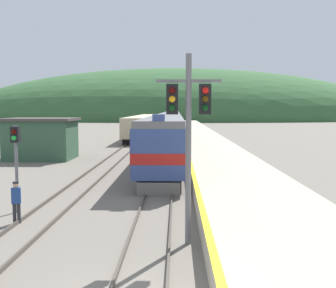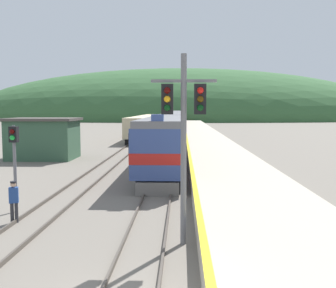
{
  "view_description": "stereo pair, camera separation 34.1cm",
  "coord_description": "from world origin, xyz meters",
  "px_view_note": "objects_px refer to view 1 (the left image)",
  "views": [
    {
      "loc": [
        0.95,
        -8.11,
        4.68
      ],
      "look_at": [
        0.39,
        17.43,
        2.37
      ],
      "focal_mm": 42.0,
      "sensor_mm": 36.0,
      "label": 1
    },
    {
      "loc": [
        1.29,
        -8.1,
        4.68
      ],
      "look_at": [
        0.39,
        17.43,
        2.37
      ],
      "focal_mm": 42.0,
      "sensor_mm": 36.0,
      "label": 2
    }
  ],
  "objects_px": {
    "siding_train": "(143,126)",
    "signal_post_siding": "(16,150)",
    "carriage_second": "(169,127)",
    "track_worker": "(16,200)",
    "carriage_fifth": "(174,117)",
    "carriage_third": "(172,122)",
    "signal_mast_main": "(188,122)",
    "carriage_fourth": "(173,119)",
    "express_train_lead_car": "(164,141)"
  },
  "relations": [
    {
      "from": "express_train_lead_car",
      "to": "signal_post_siding",
      "type": "height_order",
      "value": "express_train_lead_car"
    },
    {
      "from": "siding_train",
      "to": "track_worker",
      "type": "relative_size",
      "value": 20.55
    },
    {
      "from": "track_worker",
      "to": "express_train_lead_car",
      "type": "bearing_deg",
      "value": 69.43
    },
    {
      "from": "express_train_lead_car",
      "to": "signal_mast_main",
      "type": "distance_m",
      "value": 17.3
    },
    {
      "from": "siding_train",
      "to": "signal_post_siding",
      "type": "distance_m",
      "value": 49.62
    },
    {
      "from": "carriage_fourth",
      "to": "track_worker",
      "type": "height_order",
      "value": "carriage_fourth"
    },
    {
      "from": "carriage_fifth",
      "to": "carriage_third",
      "type": "bearing_deg",
      "value": -90.0
    },
    {
      "from": "carriage_third",
      "to": "signal_post_siding",
      "type": "height_order",
      "value": "carriage_third"
    },
    {
      "from": "carriage_second",
      "to": "track_worker",
      "type": "distance_m",
      "value": 37.45
    },
    {
      "from": "siding_train",
      "to": "signal_mast_main",
      "type": "xyz_separation_m",
      "value": [
        6.13,
        -53.59,
        2.44
      ]
    },
    {
      "from": "carriage_fourth",
      "to": "track_worker",
      "type": "relative_size",
      "value": 12.6
    },
    {
      "from": "siding_train",
      "to": "signal_mast_main",
      "type": "height_order",
      "value": "signal_mast_main"
    },
    {
      "from": "carriage_fourth",
      "to": "carriage_second",
      "type": "bearing_deg",
      "value": -90.0
    },
    {
      "from": "siding_train",
      "to": "signal_mast_main",
      "type": "relative_size",
      "value": 5.46
    },
    {
      "from": "carriage_third",
      "to": "signal_mast_main",
      "type": "relative_size",
      "value": 3.35
    },
    {
      "from": "carriage_fifth",
      "to": "signal_mast_main",
      "type": "bearing_deg",
      "value": -89.28
    },
    {
      "from": "siding_train",
      "to": "carriage_fourth",
      "type": "bearing_deg",
      "value": 81.24
    },
    {
      "from": "express_train_lead_car",
      "to": "signal_mast_main",
      "type": "bearing_deg",
      "value": -85.48
    },
    {
      "from": "signal_post_siding",
      "to": "signal_mast_main",
      "type": "bearing_deg",
      "value": -27.83
    },
    {
      "from": "signal_post_siding",
      "to": "track_worker",
      "type": "distance_m",
      "value": 2.59
    },
    {
      "from": "track_worker",
      "to": "carriage_fourth",
      "type": "bearing_deg",
      "value": 86.13
    },
    {
      "from": "express_train_lead_car",
      "to": "carriage_fourth",
      "type": "distance_m",
      "value": 67.5
    },
    {
      "from": "carriage_fifth",
      "to": "siding_train",
      "type": "bearing_deg",
      "value": -95.09
    },
    {
      "from": "carriage_second",
      "to": "signal_mast_main",
      "type": "distance_m",
      "value": 39.38
    },
    {
      "from": "express_train_lead_car",
      "to": "carriage_fifth",
      "type": "xyz_separation_m",
      "value": [
        0.0,
        90.16,
        -0.01
      ]
    },
    {
      "from": "carriage_fifth",
      "to": "express_train_lead_car",
      "type": "bearing_deg",
      "value": -90.0
    },
    {
      "from": "carriage_fifth",
      "to": "track_worker",
      "type": "bearing_deg",
      "value": -93.04
    },
    {
      "from": "carriage_third",
      "to": "siding_train",
      "type": "bearing_deg",
      "value": -119.72
    },
    {
      "from": "express_train_lead_car",
      "to": "track_worker",
      "type": "distance_m",
      "value": 15.89
    },
    {
      "from": "express_train_lead_car",
      "to": "signal_mast_main",
      "type": "height_order",
      "value": "signal_mast_main"
    },
    {
      "from": "carriage_third",
      "to": "siding_train",
      "type": "distance_m",
      "value": 9.65
    },
    {
      "from": "carriage_fourth",
      "to": "express_train_lead_car",
      "type": "bearing_deg",
      "value": -90.0
    },
    {
      "from": "carriage_fourth",
      "to": "carriage_fifth",
      "type": "height_order",
      "value": "same"
    },
    {
      "from": "carriage_fifth",
      "to": "signal_post_siding",
      "type": "relative_size",
      "value": 5.54
    },
    {
      "from": "signal_post_siding",
      "to": "carriage_fourth",
      "type": "bearing_deg",
      "value": 85.58
    },
    {
      "from": "carriage_second",
      "to": "carriage_third",
      "type": "relative_size",
      "value": 1.0
    },
    {
      "from": "track_worker",
      "to": "signal_mast_main",
      "type": "bearing_deg",
      "value": -18.34
    },
    {
      "from": "carriage_fourth",
      "to": "siding_train",
      "type": "height_order",
      "value": "carriage_fourth"
    },
    {
      "from": "carriage_third",
      "to": "signal_mast_main",
      "type": "distance_m",
      "value": 62.01
    },
    {
      "from": "carriage_fourth",
      "to": "track_worker",
      "type": "xyz_separation_m",
      "value": [
        -5.57,
        -82.33,
        -1.2
      ]
    },
    {
      "from": "carriage_second",
      "to": "signal_mast_main",
      "type": "height_order",
      "value": "signal_mast_main"
    },
    {
      "from": "express_train_lead_car",
      "to": "carriage_fifth",
      "type": "relative_size",
      "value": 0.93
    },
    {
      "from": "carriage_third",
      "to": "signal_post_siding",
      "type": "relative_size",
      "value": 5.54
    },
    {
      "from": "carriage_third",
      "to": "signal_post_siding",
      "type": "xyz_separation_m",
      "value": [
        -6.23,
        -57.96,
        0.64
      ]
    },
    {
      "from": "carriage_fifth",
      "to": "track_worker",
      "type": "xyz_separation_m",
      "value": [
        -5.57,
        -104.99,
        -1.2
      ]
    },
    {
      "from": "carriage_fifth",
      "to": "track_worker",
      "type": "distance_m",
      "value": 105.15
    },
    {
      "from": "carriage_second",
      "to": "carriage_fifth",
      "type": "height_order",
      "value": "same"
    },
    {
      "from": "carriage_second",
      "to": "siding_train",
      "type": "xyz_separation_m",
      "value": [
        -4.78,
        14.29,
        -0.39
      ]
    },
    {
      "from": "carriage_fourth",
      "to": "carriage_fifth",
      "type": "relative_size",
      "value": 1.0
    },
    {
      "from": "carriage_fourth",
      "to": "carriage_fifth",
      "type": "distance_m",
      "value": 22.66
    }
  ]
}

